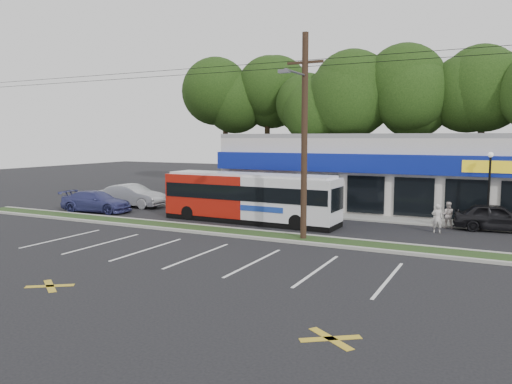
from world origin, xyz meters
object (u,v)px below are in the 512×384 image
Objects in this scene: car_blue at (96,201)px; car_dark at (496,217)px; pedestrian_a at (437,218)px; pedestrian_b at (448,215)px; car_silver at (132,196)px; lamp_post at (489,181)px; utility_pole at (301,130)px; metrobus at (250,197)px.

car_dark is at bearing -87.96° from car_blue.
pedestrian_b is at bearing -112.32° from pedestrian_a.
car_silver is at bearing 0.55° from pedestrian_b.
car_silver is at bearing -174.55° from lamp_post.
car_silver reaches higher than pedestrian_b.
car_silver is (-15.34, 5.63, -4.60)m from utility_pole.
pedestrian_a is at bearing 41.12° from utility_pole.
utility_pole reaches higher than car_silver.
metrobus is (-12.77, -4.30, -1.12)m from lamp_post.
car_dark is at bearing 16.38° from metrobus.
car_dark is 3.46m from pedestrian_a.
car_blue is (-11.23, -1.00, -0.83)m from metrobus.
metrobus is at bearing -93.38° from car_blue.
car_silver is 21.16m from pedestrian_a.
metrobus is 11.31m from car_blue.
pedestrian_b is (22.00, 4.27, 0.02)m from car_blue.
lamp_post reaches higher than pedestrian_b.
pedestrian_a is at bearing 9.59° from metrobus.
car_silver is at bearing 170.55° from metrobus.
car_silver reaches higher than car_blue.
lamp_post reaches higher than pedestrian_a.
lamp_post is 0.39× the size of metrobus.
car_dark is (0.45, -0.76, -1.92)m from lamp_post.
lamp_post is 2.97m from pedestrian_b.
metrobus is 7.38× the size of pedestrian_b.
pedestrian_a is at bearing -91.88° from car_blue.
utility_pole reaches higher than pedestrian_a.
utility_pole is at bearing -107.70° from car_blue.
pedestrian_a is at bearing 75.95° from pedestrian_b.
lamp_post is at bearing -155.35° from pedestrian_b.
utility_pole is 12.11m from car_dark.
lamp_post is 0.86× the size of car_blue.
lamp_post reaches higher than metrobus.
car_silver is (-10.75, 2.06, -0.73)m from metrobus.
lamp_post is 0.97× the size of car_dark.
utility_pole is at bearing 123.56° from car_dark.
car_dark is 24.86m from car_blue.
car_blue is at bearing 94.54° from car_dark.
pedestrian_a is 1.05× the size of pedestrian_b.
car_silver is at bearing -12.45° from pedestrian_a.
utility_pole is at bearing -136.05° from lamp_post.
utility_pole is 10.07× the size of car_silver.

